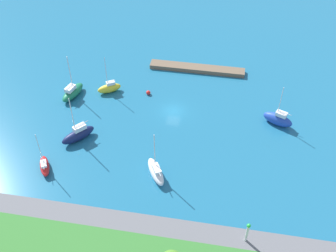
{
  "coord_description": "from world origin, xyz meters",
  "views": [
    {
      "loc": [
        -9.1,
        58.25,
        50.82
      ],
      "look_at": [
        0.0,
        5.85,
        1.5
      ],
      "focal_mm": 43.82,
      "sensor_mm": 36.0,
      "label": 1
    }
  ],
  "objects_px": {
    "sailboat_green_outer_mooring": "(73,92)",
    "sailboat_blue_far_south": "(278,119)",
    "sailboat_white_along_channel": "(156,171)",
    "sailboat_red_by_breakwater": "(45,166)",
    "mooring_buoy_red": "(148,93)",
    "sailboat_navy_lone_south": "(78,134)",
    "harbor_beacon": "(247,231)",
    "sailboat_yellow_mid_basin": "(109,88)",
    "pier_dock": "(197,68)"
  },
  "relations": [
    {
      "from": "pier_dock",
      "to": "sailboat_navy_lone_south",
      "type": "height_order",
      "value": "sailboat_navy_lone_south"
    },
    {
      "from": "sailboat_green_outer_mooring",
      "to": "sailboat_red_by_breakwater",
      "type": "relative_size",
      "value": 1.18
    },
    {
      "from": "harbor_beacon",
      "to": "sailboat_red_by_breakwater",
      "type": "relative_size",
      "value": 0.49
    },
    {
      "from": "pier_dock",
      "to": "sailboat_blue_far_south",
      "type": "xyz_separation_m",
      "value": [
        -16.48,
        14.39,
        0.76
      ]
    },
    {
      "from": "sailboat_navy_lone_south",
      "to": "mooring_buoy_red",
      "type": "relative_size",
      "value": 10.87
    },
    {
      "from": "sailboat_blue_far_south",
      "to": "sailboat_navy_lone_south",
      "type": "height_order",
      "value": "sailboat_navy_lone_south"
    },
    {
      "from": "sailboat_blue_far_south",
      "to": "sailboat_navy_lone_south",
      "type": "distance_m",
      "value": 35.89
    },
    {
      "from": "sailboat_green_outer_mooring",
      "to": "sailboat_blue_far_south",
      "type": "bearing_deg",
      "value": -76.84
    },
    {
      "from": "sailboat_yellow_mid_basin",
      "to": "sailboat_blue_far_south",
      "type": "bearing_deg",
      "value": 141.97
    },
    {
      "from": "sailboat_white_along_channel",
      "to": "sailboat_green_outer_mooring",
      "type": "relative_size",
      "value": 0.98
    },
    {
      "from": "pier_dock",
      "to": "sailboat_blue_far_south",
      "type": "distance_m",
      "value": 21.89
    },
    {
      "from": "sailboat_white_along_channel",
      "to": "sailboat_red_by_breakwater",
      "type": "relative_size",
      "value": 1.16
    },
    {
      "from": "sailboat_blue_far_south",
      "to": "sailboat_yellow_mid_basin",
      "type": "xyz_separation_m",
      "value": [
        32.81,
        -3.93,
        -0.2
      ]
    },
    {
      "from": "sailboat_navy_lone_south",
      "to": "pier_dock",
      "type": "bearing_deg",
      "value": -175.2
    },
    {
      "from": "pier_dock",
      "to": "sailboat_green_outer_mooring",
      "type": "relative_size",
      "value": 2.23
    },
    {
      "from": "sailboat_yellow_mid_basin",
      "to": "sailboat_green_outer_mooring",
      "type": "height_order",
      "value": "sailboat_green_outer_mooring"
    },
    {
      "from": "sailboat_red_by_breakwater",
      "to": "mooring_buoy_red",
      "type": "xyz_separation_m",
      "value": [
        -12.56,
        -22.19,
        -0.38
      ]
    },
    {
      "from": "sailboat_navy_lone_south",
      "to": "sailboat_green_outer_mooring",
      "type": "bearing_deg",
      "value": -114.71
    },
    {
      "from": "harbor_beacon",
      "to": "sailboat_yellow_mid_basin",
      "type": "bearing_deg",
      "value": -47.16
    },
    {
      "from": "sailboat_navy_lone_south",
      "to": "sailboat_green_outer_mooring",
      "type": "xyz_separation_m",
      "value": [
        5.12,
        -11.42,
        -0.13
      ]
    },
    {
      "from": "sailboat_navy_lone_south",
      "to": "sailboat_yellow_mid_basin",
      "type": "bearing_deg",
      "value": -145.55
    },
    {
      "from": "sailboat_yellow_mid_basin",
      "to": "sailboat_green_outer_mooring",
      "type": "relative_size",
      "value": 0.9
    },
    {
      "from": "pier_dock",
      "to": "sailboat_yellow_mid_basin",
      "type": "bearing_deg",
      "value": 32.63
    },
    {
      "from": "harbor_beacon",
      "to": "sailboat_green_outer_mooring",
      "type": "xyz_separation_m",
      "value": [
        34.61,
        -27.49,
        -2.29
      ]
    },
    {
      "from": "sailboat_white_along_channel",
      "to": "sailboat_green_outer_mooring",
      "type": "distance_m",
      "value": 26.52
    },
    {
      "from": "sailboat_navy_lone_south",
      "to": "sailboat_green_outer_mooring",
      "type": "relative_size",
      "value": 1.04
    },
    {
      "from": "sailboat_yellow_mid_basin",
      "to": "sailboat_white_along_channel",
      "type": "distance_m",
      "value": 23.92
    },
    {
      "from": "sailboat_yellow_mid_basin",
      "to": "sailboat_navy_lone_south",
      "type": "xyz_separation_m",
      "value": [
        1.64,
        13.97,
        0.17
      ]
    },
    {
      "from": "sailboat_green_outer_mooring",
      "to": "mooring_buoy_red",
      "type": "xyz_separation_m",
      "value": [
        -14.54,
        -3.11,
        -0.62
      ]
    },
    {
      "from": "sailboat_white_along_channel",
      "to": "mooring_buoy_red",
      "type": "relative_size",
      "value": 10.27
    },
    {
      "from": "harbor_beacon",
      "to": "mooring_buoy_red",
      "type": "height_order",
      "value": "harbor_beacon"
    },
    {
      "from": "pier_dock",
      "to": "sailboat_red_by_breakwater",
      "type": "relative_size",
      "value": 2.64
    },
    {
      "from": "sailboat_navy_lone_south",
      "to": "harbor_beacon",
      "type": "bearing_deg",
      "value": 102.56
    },
    {
      "from": "harbor_beacon",
      "to": "sailboat_green_outer_mooring",
      "type": "height_order",
      "value": "sailboat_green_outer_mooring"
    },
    {
      "from": "harbor_beacon",
      "to": "mooring_buoy_red",
      "type": "distance_m",
      "value": 36.71
    },
    {
      "from": "pier_dock",
      "to": "sailboat_red_by_breakwater",
      "type": "distance_m",
      "value": 38.41
    },
    {
      "from": "harbor_beacon",
      "to": "sailboat_yellow_mid_basin",
      "type": "distance_m",
      "value": 41.03
    },
    {
      "from": "sailboat_red_by_breakwater",
      "to": "mooring_buoy_red",
      "type": "height_order",
      "value": "sailboat_red_by_breakwater"
    },
    {
      "from": "sailboat_white_along_channel",
      "to": "sailboat_red_by_breakwater",
      "type": "xyz_separation_m",
      "value": [
        18.11,
        1.76,
        -0.22
      ]
    },
    {
      "from": "pier_dock",
      "to": "sailboat_white_along_channel",
      "type": "relative_size",
      "value": 2.28
    },
    {
      "from": "sailboat_white_along_channel",
      "to": "harbor_beacon",
      "type": "bearing_deg",
      "value": -154.71
    },
    {
      "from": "sailboat_blue_far_south",
      "to": "mooring_buoy_red",
      "type": "distance_m",
      "value": 25.45
    },
    {
      "from": "pier_dock",
      "to": "sailboat_navy_lone_south",
      "type": "relative_size",
      "value": 2.15
    },
    {
      "from": "pier_dock",
      "to": "harbor_beacon",
      "type": "relative_size",
      "value": 5.4
    },
    {
      "from": "pier_dock",
      "to": "sailboat_yellow_mid_basin",
      "type": "xyz_separation_m",
      "value": [
        16.33,
        10.46,
        0.56
      ]
    },
    {
      "from": "sailboat_red_by_breakwater",
      "to": "mooring_buoy_red",
      "type": "bearing_deg",
      "value": -57.03
    },
    {
      "from": "sailboat_blue_far_south",
      "to": "sailboat_green_outer_mooring",
      "type": "xyz_separation_m",
      "value": [
        39.57,
        -1.38,
        -0.16
      ]
    },
    {
      "from": "sailboat_white_along_channel",
      "to": "sailboat_green_outer_mooring",
      "type": "bearing_deg",
      "value": 19.54
    },
    {
      "from": "sailboat_red_by_breakwater",
      "to": "sailboat_yellow_mid_basin",
      "type": "bearing_deg",
      "value": -39.98
    },
    {
      "from": "sailboat_white_along_channel",
      "to": "mooring_buoy_red",
      "type": "height_order",
      "value": "sailboat_white_along_channel"
    }
  ]
}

